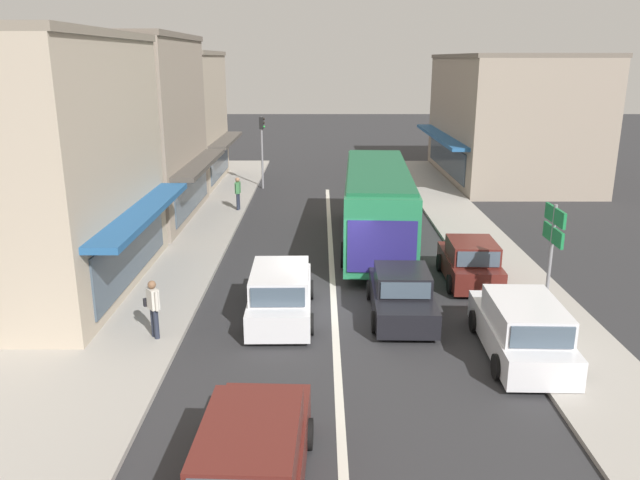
# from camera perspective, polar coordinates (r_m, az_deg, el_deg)

# --- Properties ---
(ground_plane) EXTENTS (140.00, 140.00, 0.00)m
(ground_plane) POSITION_cam_1_polar(r_m,az_deg,el_deg) (19.54, 1.42, -6.08)
(ground_plane) COLOR #2D2D30
(lane_centre_line) EXTENTS (0.20, 28.00, 0.01)m
(lane_centre_line) POSITION_cam_1_polar(r_m,az_deg,el_deg) (23.29, 1.21, -2.33)
(lane_centre_line) COLOR silver
(lane_centre_line) RESTS_ON ground
(sidewalk_left) EXTENTS (5.20, 44.00, 0.14)m
(sidewalk_left) POSITION_cam_1_polar(r_m,az_deg,el_deg) (25.96, -14.05, -0.70)
(sidewalk_left) COLOR #A39E96
(sidewalk_left) RESTS_ON ground
(kerb_right) EXTENTS (2.80, 44.00, 0.12)m
(kerb_right) POSITION_cam_1_polar(r_m,az_deg,el_deg) (26.03, 14.91, -0.74)
(kerb_right) COLOR #A39E96
(kerb_right) RESTS_ON ground
(shopfront_corner_near) EXTENTS (8.31, 9.33, 8.26)m
(shopfront_corner_near) POSITION_cam_1_polar(r_m,az_deg,el_deg) (22.00, -26.30, 5.95)
(shopfront_corner_near) COLOR #B2A38E
(shopfront_corner_near) RESTS_ON ground
(shopfront_mid_block) EXTENTS (8.43, 9.08, 8.50)m
(shopfront_mid_block) POSITION_cam_1_polar(r_m,az_deg,el_deg) (30.75, -18.59, 9.49)
(shopfront_mid_block) COLOR gray
(shopfront_mid_block) RESTS_ON ground
(shopfront_far_end) EXTENTS (8.33, 8.03, 7.85)m
(shopfront_far_end) POSITION_cam_1_polar(r_m,az_deg,el_deg) (39.16, -14.51, 10.62)
(shopfront_far_end) COLOR #B2A38E
(shopfront_far_end) RESTS_ON ground
(building_right_far) EXTENTS (8.75, 13.76, 7.70)m
(building_right_far) POSITION_cam_1_polar(r_m,az_deg,el_deg) (41.67, 17.07, 10.63)
(building_right_far) COLOR gray
(building_right_far) RESTS_ON ground
(city_bus) EXTENTS (3.17, 10.98, 3.23)m
(city_bus) POSITION_cam_1_polar(r_m,az_deg,el_deg) (25.44, 5.39, 3.60)
(city_bus) COLOR #237A4C
(city_bus) RESTS_ON ground
(wagon_queue_gap_filler) EXTENTS (2.07, 4.57, 1.58)m
(wagon_queue_gap_filler) POSITION_cam_1_polar(r_m,az_deg,el_deg) (11.51, -6.05, -19.34)
(wagon_queue_gap_filler) COLOR #561E19
(wagon_queue_gap_filler) RESTS_ON ground
(sedan_adjacent_lane_trail) EXTENTS (1.97, 4.24, 1.47)m
(sedan_adjacent_lane_trail) POSITION_cam_1_polar(r_m,az_deg,el_deg) (18.81, 7.59, -4.97)
(sedan_adjacent_lane_trail) COLOR black
(sedan_adjacent_lane_trail) RESTS_ON ground
(wagon_adjacent_lane_lead) EXTENTS (1.99, 4.52, 1.58)m
(wagon_adjacent_lane_lead) POSITION_cam_1_polar(r_m,az_deg,el_deg) (18.53, -3.47, -4.91)
(wagon_adjacent_lane_lead) COLOR silver
(wagon_adjacent_lane_lead) RESTS_ON ground
(parked_wagon_kerb_front) EXTENTS (2.04, 4.55, 1.58)m
(parked_wagon_kerb_front) POSITION_cam_1_polar(r_m,az_deg,el_deg) (16.98, 18.08, -7.76)
(parked_wagon_kerb_front) COLOR silver
(parked_wagon_kerb_front) RESTS_ON ground
(parked_hatchback_kerb_second) EXTENTS (1.90, 3.75, 1.54)m
(parked_hatchback_kerb_second) POSITION_cam_1_polar(r_m,az_deg,el_deg) (21.94, 13.70, -2.04)
(parked_hatchback_kerb_second) COLOR #561E19
(parked_hatchback_kerb_second) RESTS_ON ground
(traffic_light_downstreet) EXTENTS (0.33, 0.24, 4.20)m
(traffic_light_downstreet) POSITION_cam_1_polar(r_m,az_deg,el_deg) (36.87, -5.18, 9.07)
(traffic_light_downstreet) COLOR gray
(traffic_light_downstreet) RESTS_ON ground
(directional_road_sign) EXTENTS (0.10, 1.40, 3.60)m
(directional_road_sign) POSITION_cam_1_polar(r_m,az_deg,el_deg) (18.37, 20.67, 0.30)
(directional_road_sign) COLOR gray
(directional_road_sign) RESTS_ON ground
(pedestrian_with_handbag_near) EXTENTS (0.53, 0.58, 1.63)m
(pedestrian_with_handbag_near) POSITION_cam_1_polar(r_m,az_deg,el_deg) (17.38, -14.87, -5.78)
(pedestrian_with_handbag_near) COLOR #232838
(pedestrian_with_handbag_near) RESTS_ON sidewalk_left
(pedestrian_browsing_midblock) EXTENTS (0.26, 0.57, 1.63)m
(pedestrian_browsing_midblock) POSITION_cam_1_polar(r_m,az_deg,el_deg) (31.36, -7.37, 4.42)
(pedestrian_browsing_midblock) COLOR #232838
(pedestrian_browsing_midblock) RESTS_ON sidewalk_left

